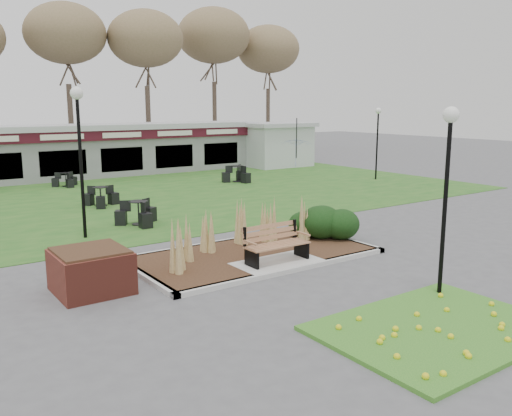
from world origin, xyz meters
TOP-DOWN VIEW (x-y plane):
  - ground at (0.00, 0.00)m, footprint 100.00×100.00m
  - lawn at (0.00, 12.00)m, footprint 34.00×16.00m
  - flower_bed at (0.00, -4.60)m, footprint 4.20×3.00m
  - planting_bed at (1.27, 1.35)m, footprint 6.75×3.40m
  - park_bench at (0.00, 0.25)m, footprint 1.70×0.66m
  - brick_planter at (-4.40, 1.00)m, footprint 1.50×1.50m
  - food_pavilion at (0.00, 19.96)m, footprint 24.60×3.40m
  - service_hut at (13.50, 18.00)m, footprint 4.40×3.40m
  - tree_backdrop at (0.00, 28.00)m, footprint 47.24×5.24m
  - lamp_post_near_right at (1.52, -3.50)m, footprint 0.33×0.33m
  - lamp_post_mid_right at (-2.99, 5.85)m, footprint 0.37×0.37m
  - lamp_post_far_right at (14.00, 9.78)m, footprint 0.32×0.32m
  - bistro_set_a at (-0.80, 10.66)m, footprint 1.36×1.42m
  - bistro_set_b at (-0.94, 6.59)m, footprint 1.52×1.33m
  - bistro_set_c at (-0.42, 16.72)m, footprint 1.29×1.16m
  - bistro_set_d at (7.36, 13.25)m, footprint 1.55×1.50m
  - patio_umbrella at (11.10, 13.00)m, footprint 2.10×2.12m

SIDE VIEW (x-z plane):
  - ground at x=0.00m, z-range 0.00..0.00m
  - lawn at x=0.00m, z-range 0.00..0.02m
  - flower_bed at x=0.00m, z-range -0.01..0.15m
  - bistro_set_c at x=-0.42m, z-range -0.09..0.59m
  - bistro_set_a at x=-0.80m, z-range -0.11..0.66m
  - bistro_set_b at x=-0.94m, z-range -0.11..0.69m
  - bistro_set_d at x=7.36m, z-range -0.12..0.72m
  - planting_bed at x=1.27m, z-range -0.27..1.00m
  - brick_planter at x=-4.40m, z-range 0.00..0.95m
  - park_bench at x=0.00m, z-range 0.12..1.05m
  - patio_umbrella at x=11.10m, z-range 0.27..2.47m
  - service_hut at x=13.50m, z-range 0.04..2.86m
  - food_pavilion at x=0.00m, z-range 0.03..2.93m
  - lamp_post_far_right at x=14.00m, z-range 0.87..4.69m
  - lamp_post_near_right at x=1.52m, z-range 0.90..4.86m
  - lamp_post_mid_right at x=-2.99m, z-range 1.03..5.52m
  - tree_backdrop at x=0.00m, z-range 3.18..13.54m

